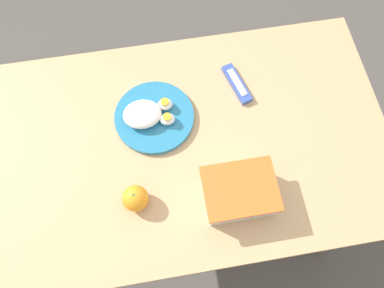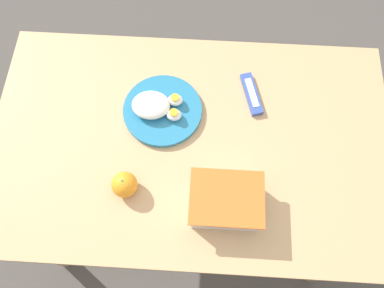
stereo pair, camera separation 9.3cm
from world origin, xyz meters
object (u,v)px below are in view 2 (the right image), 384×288
at_px(orange_fruit, 124,185).
at_px(candy_bar, 252,94).
at_px(food_container, 225,202).
at_px(rice_plate, 160,109).

bearing_deg(orange_fruit, candy_bar, -137.75).
relative_size(food_container, candy_bar, 1.30).
bearing_deg(food_container, rice_plate, -53.98).
bearing_deg(orange_fruit, rice_plate, -106.63).
bearing_deg(rice_plate, candy_bar, -165.35).
xyz_separation_m(orange_fruit, rice_plate, (-0.08, -0.25, -0.02)).
bearing_deg(food_container, orange_fruit, -6.77).
height_order(rice_plate, candy_bar, rice_plate).
relative_size(food_container, orange_fruit, 2.69).
distance_m(food_container, rice_plate, 0.36).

